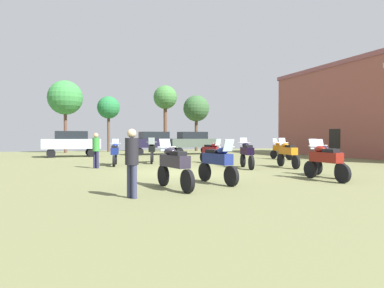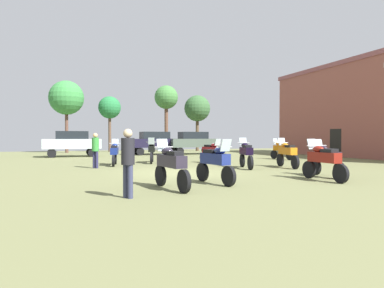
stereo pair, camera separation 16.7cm
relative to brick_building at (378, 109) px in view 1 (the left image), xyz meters
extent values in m
cube|color=olive|center=(-18.00, -5.72, -3.71)|extent=(44.00, 52.00, 0.02)
cube|color=#924E44|center=(0.00, 0.00, -0.18)|extent=(6.00, 17.73, 7.08)
cube|color=#894C4F|center=(0.00, 0.00, 3.54)|extent=(6.12, 18.08, 0.35)
cube|color=black|center=(-2.97, 1.33, -2.62)|extent=(0.08, 1.20, 2.20)
cylinder|color=black|center=(-14.42, -1.98, -3.40)|extent=(0.27, 0.62, 0.61)
cylinder|color=black|center=(-14.81, -0.46, -3.40)|extent=(0.27, 0.62, 0.61)
cube|color=maroon|center=(-14.61, -1.22, -2.92)|extent=(0.68, 1.38, 0.36)
ellipsoid|color=maroon|center=(-14.54, -1.51, -2.64)|extent=(0.43, 0.54, 0.24)
cube|color=black|center=(-14.67, -0.99, -2.68)|extent=(0.43, 0.62, 0.12)
cube|color=silver|center=(-14.45, -1.83, -2.46)|extent=(0.39, 0.24, 0.39)
cylinder|color=#B7B7BC|center=(-14.48, -1.73, -2.52)|extent=(0.61, 0.19, 0.04)
cylinder|color=black|center=(-12.04, -4.51, -3.37)|extent=(0.22, 0.68, 0.67)
cylinder|color=black|center=(-12.30, -6.12, -3.37)|extent=(0.22, 0.68, 0.67)
cube|color=orange|center=(-12.17, -5.32, -2.85)|extent=(0.57, 1.42, 0.36)
ellipsoid|color=orange|center=(-12.12, -5.01, -2.57)|extent=(0.39, 0.52, 0.24)
cube|color=black|center=(-12.21, -5.56, -2.61)|extent=(0.38, 0.60, 0.12)
cube|color=silver|center=(-12.06, -4.67, -2.39)|extent=(0.38, 0.21, 0.39)
cylinder|color=#B7B7BC|center=(-12.08, -4.77, -2.45)|extent=(0.62, 0.13, 0.04)
cylinder|color=black|center=(-14.16, -4.25, -3.36)|extent=(0.28, 0.69, 0.68)
cylinder|color=black|center=(-14.52, -5.72, -3.36)|extent=(0.28, 0.69, 0.68)
cube|color=black|center=(-14.34, -4.98, -2.84)|extent=(0.65, 1.33, 0.36)
ellipsoid|color=black|center=(-14.27, -4.70, -2.56)|extent=(0.42, 0.54, 0.24)
cube|color=black|center=(-14.39, -5.20, -2.60)|extent=(0.42, 0.61, 0.12)
cube|color=silver|center=(-14.20, -4.39, -2.38)|extent=(0.39, 0.23, 0.39)
cylinder|color=#B7B7BC|center=(-14.22, -4.48, -2.44)|extent=(0.61, 0.18, 0.04)
cylinder|color=black|center=(-8.84, 0.94, -3.40)|extent=(0.18, 0.62, 0.61)
cylinder|color=black|center=(-8.66, -0.66, -3.40)|extent=(0.18, 0.62, 0.61)
cube|color=#BE640A|center=(-8.75, 0.14, -2.92)|extent=(0.51, 1.40, 0.36)
ellipsoid|color=#BE640A|center=(-8.78, 0.44, -2.64)|extent=(0.37, 0.51, 0.24)
cube|color=black|center=(-8.73, -0.10, -2.68)|extent=(0.36, 0.59, 0.12)
cube|color=silver|center=(-8.82, 0.78, -2.46)|extent=(0.37, 0.19, 0.39)
cylinder|color=#B7B7BC|center=(-8.81, 0.68, -2.52)|extent=(0.62, 0.10, 0.04)
cylinder|color=black|center=(-20.06, -0.15, -3.40)|extent=(0.23, 0.62, 0.61)
cylinder|color=black|center=(-20.38, -1.75, -3.40)|extent=(0.23, 0.62, 0.61)
cube|color=navy|center=(-20.22, -0.95, -2.91)|extent=(0.62, 1.43, 0.36)
ellipsoid|color=navy|center=(-20.16, -0.65, -2.63)|extent=(0.41, 0.53, 0.24)
cube|color=black|center=(-20.27, -1.19, -2.67)|extent=(0.40, 0.61, 0.12)
cube|color=silver|center=(-20.09, -0.31, -2.45)|extent=(0.38, 0.22, 0.39)
cylinder|color=#B7B7BC|center=(-20.11, -0.41, -2.51)|extent=(0.62, 0.15, 0.04)
cylinder|color=black|center=(-13.01, -8.45, -3.39)|extent=(0.20, 0.64, 0.63)
cylinder|color=black|center=(-13.22, -9.97, -3.39)|extent=(0.20, 0.64, 0.63)
cube|color=#2B1E2C|center=(-13.11, -9.21, -2.89)|extent=(0.53, 1.35, 0.36)
ellipsoid|color=#2B1E2C|center=(-13.07, -8.92, -2.61)|extent=(0.38, 0.52, 0.24)
cube|color=black|center=(-13.14, -9.44, -2.65)|extent=(0.37, 0.59, 0.12)
cube|color=silver|center=(-13.03, -8.59, -2.43)|extent=(0.38, 0.20, 0.39)
cylinder|color=#B7B7BC|center=(-13.04, -8.69, -2.49)|extent=(0.62, 0.12, 0.04)
cylinder|color=black|center=(-17.87, -10.24, -3.38)|extent=(0.24, 0.66, 0.65)
cylinder|color=black|center=(-18.16, -8.75, -3.38)|extent=(0.24, 0.66, 0.65)
cube|color=navy|center=(-18.01, -9.50, -2.87)|extent=(0.60, 1.34, 0.36)
ellipsoid|color=navy|center=(-17.96, -9.78, -2.59)|extent=(0.40, 0.53, 0.24)
cube|color=black|center=(-18.06, -9.27, -2.63)|extent=(0.40, 0.61, 0.12)
cube|color=silver|center=(-17.90, -10.10, -2.41)|extent=(0.38, 0.22, 0.39)
cylinder|color=#B7B7BC|center=(-17.92, -10.01, -2.47)|extent=(0.62, 0.15, 0.04)
cylinder|color=black|center=(-14.04, -9.30, -3.38)|extent=(0.13, 0.65, 0.65)
cylinder|color=black|center=(-14.02, -10.88, -3.38)|extent=(0.13, 0.65, 0.65)
cube|color=maroon|center=(-14.03, -10.09, -2.87)|extent=(0.38, 1.35, 0.36)
ellipsoid|color=maroon|center=(-14.03, -9.79, -2.59)|extent=(0.33, 0.48, 0.24)
cube|color=black|center=(-14.03, -10.33, -2.63)|extent=(0.31, 0.56, 0.12)
cube|color=silver|center=(-14.04, -9.46, -2.41)|extent=(0.36, 0.16, 0.39)
cylinder|color=#B7B7BC|center=(-14.04, -9.56, -2.47)|extent=(0.62, 0.04, 0.04)
cylinder|color=black|center=(-18.11, -0.66, -3.37)|extent=(0.30, 0.68, 0.67)
cylinder|color=black|center=(-17.68, 0.85, -3.37)|extent=(0.30, 0.68, 0.67)
cube|color=black|center=(-17.89, 0.09, -2.85)|extent=(0.71, 1.38, 0.36)
ellipsoid|color=black|center=(-17.98, -0.20, -2.57)|extent=(0.44, 0.55, 0.24)
cube|color=black|center=(-17.83, 0.32, -2.61)|extent=(0.44, 0.62, 0.12)
cube|color=silver|center=(-18.06, -0.52, -2.39)|extent=(0.39, 0.24, 0.39)
cylinder|color=#B7B7BC|center=(-18.04, -0.42, -2.45)|extent=(0.61, 0.20, 0.04)
cylinder|color=black|center=(-19.85, -9.38, -3.37)|extent=(0.22, 0.67, 0.66)
cylinder|color=black|center=(-19.60, -10.98, -3.37)|extent=(0.22, 0.67, 0.66)
cube|color=#27222F|center=(-19.72, -10.18, -2.86)|extent=(0.56, 1.42, 0.36)
ellipsoid|color=#27222F|center=(-19.77, -9.88, -2.58)|extent=(0.39, 0.52, 0.24)
cube|color=black|center=(-19.69, -10.42, -2.62)|extent=(0.38, 0.60, 0.12)
cube|color=silver|center=(-19.82, -9.54, -2.40)|extent=(0.38, 0.20, 0.39)
cylinder|color=#B7B7BC|center=(-19.81, -9.64, -2.46)|extent=(0.62, 0.13, 0.04)
cylinder|color=black|center=(-13.52, 8.11, -3.38)|extent=(0.64, 0.23, 0.64)
cylinder|color=black|center=(-13.53, 9.55, -3.38)|extent=(0.64, 0.23, 0.64)
cylinder|color=black|center=(-10.59, 8.14, -3.38)|extent=(0.64, 0.23, 0.64)
cylinder|color=black|center=(-10.61, 9.58, -3.38)|extent=(0.64, 0.23, 0.64)
cube|color=#47554B|center=(-12.06, 8.85, -2.69)|extent=(4.32, 1.85, 0.75)
cube|color=black|center=(-12.06, 8.85, -2.01)|extent=(2.38, 1.61, 0.61)
cylinder|color=black|center=(-23.73, 7.61, -3.38)|extent=(0.65, 0.25, 0.64)
cylinder|color=black|center=(-23.80, 9.05, -3.38)|extent=(0.65, 0.25, 0.64)
cylinder|color=black|center=(-20.81, 7.74, -3.38)|extent=(0.65, 0.25, 0.64)
cylinder|color=black|center=(-20.87, 9.18, -3.38)|extent=(0.65, 0.25, 0.64)
cube|color=#A9B9B8|center=(-22.30, 8.40, -2.69)|extent=(4.37, 1.98, 0.75)
cube|color=black|center=(-22.30, 8.40, -2.01)|extent=(2.43, 1.68, 0.61)
cylinder|color=black|center=(-16.88, 8.58, -3.38)|extent=(0.65, 0.25, 0.64)
cylinder|color=black|center=(-16.94, 10.02, -3.38)|extent=(0.65, 0.25, 0.64)
cylinder|color=black|center=(-13.96, 8.71, -3.38)|extent=(0.65, 0.25, 0.64)
cylinder|color=black|center=(-14.02, 10.15, -3.38)|extent=(0.65, 0.25, 0.64)
cube|color=black|center=(-15.45, 9.37, -2.69)|extent=(4.37, 1.98, 0.75)
cube|color=black|center=(-15.45, 9.37, -2.01)|extent=(2.43, 1.68, 0.61)
cylinder|color=#303450|center=(-21.14, -11.31, -3.28)|extent=(0.14, 0.14, 0.86)
cylinder|color=#303450|center=(-21.23, -11.17, -3.28)|extent=(0.14, 0.14, 0.86)
cylinder|color=black|center=(-21.19, -11.24, -2.51)|extent=(0.47, 0.47, 0.68)
sphere|color=tan|center=(-21.19, -11.24, -2.05)|extent=(0.23, 0.23, 0.23)
cylinder|color=#262547|center=(-21.26, -2.41, -3.28)|extent=(0.14, 0.14, 0.85)
cylinder|color=#262547|center=(-21.39, -2.29, -3.28)|extent=(0.14, 0.14, 0.85)
cylinder|color=#2F7F33|center=(-21.33, -2.35, -2.52)|extent=(0.48, 0.48, 0.67)
sphere|color=tan|center=(-21.33, -2.35, -2.07)|extent=(0.23, 0.23, 0.23)
cylinder|color=brown|center=(-9.14, 15.45, -1.68)|extent=(0.34, 0.34, 4.05)
sphere|color=#355D32|center=(-9.14, 15.45, 0.99)|extent=(2.87, 2.87, 2.87)
cylinder|color=brown|center=(-18.48, 16.52, -1.66)|extent=(0.29, 0.29, 4.09)
sphere|color=#247039|center=(-18.48, 16.52, 0.91)|extent=(2.31, 2.31, 2.31)
cylinder|color=brown|center=(-12.80, 15.03, -1.12)|extent=(0.37, 0.37, 5.17)
sphere|color=#3E7638|center=(-12.80, 15.03, 2.03)|extent=(2.47, 2.47, 2.47)
cylinder|color=brown|center=(-22.69, 15.73, -1.39)|extent=(0.30, 0.30, 4.62)
sphere|color=#36813D|center=(-22.69, 15.73, 1.67)|extent=(3.32, 3.32, 3.32)
camera|label=1|loc=(-22.78, -19.92, -2.14)|focal=32.16mm
camera|label=2|loc=(-22.63, -19.97, -2.14)|focal=32.16mm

